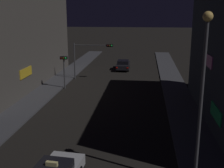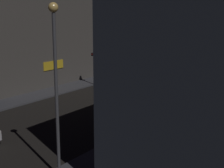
{
  "view_description": "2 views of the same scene",
  "coord_description": "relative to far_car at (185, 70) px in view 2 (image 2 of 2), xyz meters",
  "views": [
    {
      "loc": [
        3.53,
        -4.44,
        8.43
      ],
      "look_at": [
        0.87,
        18.32,
        2.56
      ],
      "focal_mm": 45.92,
      "sensor_mm": 36.0,
      "label": 1
    },
    {
      "loc": [
        17.11,
        -2.21,
        8.03
      ],
      "look_at": [
        0.16,
        21.25,
        1.68
      ],
      "focal_mm": 53.38,
      "sensor_mm": 36.0,
      "label": 2
    }
  ],
  "objects": [
    {
      "name": "sidewalk_left",
      "position": [
        -7.27,
        -10.37,
        -0.67
      ],
      "size": [
        2.78,
        57.09,
        0.13
      ],
      "primitive_type": "cube",
      "color": "#424247",
      "rests_on": "ground_plane"
    },
    {
      "name": "sidewalk_right",
      "position": [
        6.58,
        -10.37,
        -0.67
      ],
      "size": [
        2.78,
        57.09,
        0.13
      ],
      "primitive_type": "cube",
      "color": "#424247",
      "rests_on": "ground_plane"
    },
    {
      "name": "building_facade_left",
      "position": [
        -13.17,
        -9.98,
        6.07
      ],
      "size": [
        9.1,
        22.92,
        13.61
      ],
      "color": "#514C47",
      "rests_on": "ground_plane"
    },
    {
      "name": "far_car",
      "position": [
        0.0,
        0.0,
        0.0
      ],
      "size": [
        1.89,
        4.48,
        1.42
      ],
      "color": "black",
      "rests_on": "ground_plane"
    },
    {
      "name": "traffic_light_overhead",
      "position": [
        -3.58,
        -6.57,
        2.66
      ],
      "size": [
        4.94,
        0.42,
        4.56
      ],
      "color": "#47474C",
      "rests_on": "ground_plane"
    },
    {
      "name": "traffic_light_left_kerb",
      "position": [
        -5.63,
        -11.33,
        1.93
      ],
      "size": [
        0.8,
        0.42,
        3.71
      ],
      "color": "#47474C",
      "rests_on": "ground_plane"
    },
    {
      "name": "street_lamp_near_block",
      "position": [
        5.8,
        -28.4,
        4.65
      ],
      "size": [
        0.46,
        0.46,
        8.29
      ],
      "color": "#47474C",
      "rests_on": "sidewalk_right"
    }
  ]
}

